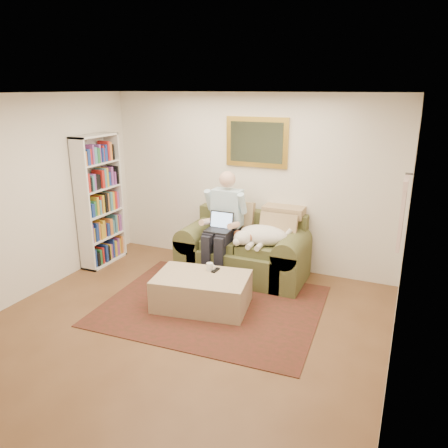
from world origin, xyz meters
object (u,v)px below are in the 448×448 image
Objects in this scene: sleeping_dog at (263,235)px; coffee_mug at (210,267)px; seated_man at (222,227)px; sofa at (244,255)px; laptop at (220,225)px; ottoman at (202,291)px; bookshelf at (100,201)px.

sleeping_dog is 0.96m from coffee_mug.
sleeping_dog reaches higher than coffee_mug.
sofa is at bearing 31.45° from seated_man.
laptop is 0.63m from sleeping_dog.
seated_man reaches higher than ottoman.
seated_man reaches higher than coffee_mug.
seated_man is 1.33× the size of ottoman.
laptop is at bearing 103.53° from coffee_mug.
sleeping_dog is 2.58m from bookshelf.
sofa reaches higher than coffee_mug.
sofa is at bearing 83.25° from coffee_mug.
sleeping_dog is 1.22m from ottoman.
bookshelf is (-2.54, -0.31, 0.30)m from sleeping_dog.
ottoman is 0.33m from coffee_mug.
sofa reaches higher than sleeping_dog.
bookshelf is at bearing -172.95° from sleeping_dog.
sofa is 2.36m from bookshelf.
sofa is at bearing 41.02° from laptop.
coffee_mug is at bearing -13.68° from bookshelf.
ottoman is (0.15, -0.88, -0.59)m from laptop.
laptop is 0.47× the size of sleeping_dog.
sofa is 0.94m from coffee_mug.
sofa reaches higher than ottoman.
sleeping_dog is at bearing 62.26° from coffee_mug.
sofa is 1.13m from ottoman.
sofa is 1.19× the size of seated_man.
laptop is 0.31× the size of ottoman.
sofa is 5.15× the size of laptop.
seated_man is at bearing 7.03° from bookshelf.
seated_man is at bearing 102.30° from coffee_mug.
seated_man is 0.61m from sleeping_dog.
sleeping_dog is 0.65× the size of ottoman.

